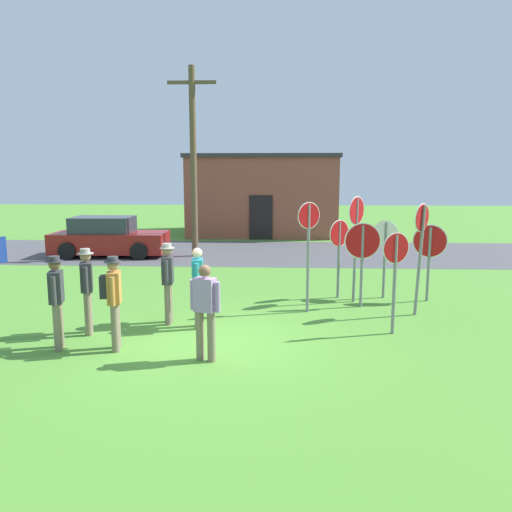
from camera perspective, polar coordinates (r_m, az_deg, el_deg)
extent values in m
plane|color=#518E33|center=(9.95, -5.10, -9.69)|extent=(80.00, 80.00, 0.00)
cube|color=#4C4C51|center=(20.71, -0.86, 0.40)|extent=(60.00, 6.40, 0.01)
cube|color=brown|center=(27.05, 0.78, 6.62)|extent=(7.33, 5.25, 3.86)
cube|color=#383333|center=(27.03, 0.79, 10.92)|extent=(7.53, 5.45, 0.20)
cube|color=black|center=(24.47, 0.55, 4.26)|extent=(1.10, 0.08, 2.10)
cylinder|color=brown|center=(19.74, -6.93, 10.13)|extent=(0.24, 0.24, 7.03)
cube|color=brown|center=(20.00, -7.11, 18.51)|extent=(1.80, 0.12, 0.12)
cube|color=maroon|center=(20.62, -15.81, 1.48)|extent=(4.34, 1.91, 0.76)
cube|color=#2D333D|center=(20.61, -16.56, 3.35)|extent=(2.27, 1.59, 0.60)
cylinder|color=black|center=(21.16, -11.62, 1.27)|extent=(0.65, 0.24, 0.64)
cylinder|color=black|center=(19.43, -12.81, 0.51)|extent=(0.65, 0.24, 0.64)
cylinder|color=black|center=(21.91, -18.43, 1.25)|extent=(0.65, 0.24, 0.64)
cylinder|color=black|center=(20.25, -20.14, 0.52)|extent=(0.65, 0.24, 0.64)
cylinder|color=slate|center=(13.37, 9.12, -0.45)|extent=(0.10, 0.10, 1.97)
cylinder|color=white|center=(13.28, 9.20, 2.50)|extent=(0.53, 0.47, 0.70)
cylinder|color=#B70F14|center=(13.27, 9.23, 2.49)|extent=(0.50, 0.44, 0.65)
cylinder|color=slate|center=(13.55, 18.54, -0.90)|extent=(0.10, 0.17, 1.88)
cylinder|color=white|center=(13.46, 18.68, 1.57)|extent=(0.83, 0.24, 0.84)
cylinder|color=#B70F14|center=(13.45, 18.68, 1.56)|extent=(0.77, 0.23, 0.78)
cylinder|color=slate|center=(13.60, 14.02, -0.49)|extent=(0.10, 0.10, 1.95)
cylinder|color=white|center=(13.50, 14.14, 2.42)|extent=(0.57, 0.38, 0.67)
cylinder|color=#B70F14|center=(13.51, 14.15, 2.42)|extent=(0.53, 0.36, 0.62)
cylinder|color=slate|center=(11.88, 5.78, -0.31)|extent=(0.10, 0.10, 2.50)
cylinder|color=white|center=(11.75, 5.86, 4.48)|extent=(0.52, 0.35, 0.61)
cylinder|color=#B70F14|center=(11.75, 5.89, 4.48)|extent=(0.48, 0.33, 0.57)
cylinder|color=slate|center=(12.10, 17.64, -0.57)|extent=(0.18, 0.17, 2.49)
cylinder|color=white|center=(11.97, 17.87, 4.06)|extent=(0.45, 0.50, 0.64)
cylinder|color=#B70F14|center=(11.97, 17.91, 4.06)|extent=(0.42, 0.47, 0.59)
cylinder|color=slate|center=(12.96, 10.92, 0.55)|extent=(0.12, 0.12, 2.58)
cylinder|color=white|center=(12.85, 11.05, 4.94)|extent=(0.45, 0.57, 0.71)
cylinder|color=#B70F14|center=(12.84, 11.09, 4.94)|extent=(0.42, 0.53, 0.66)
cylinder|color=slate|center=(10.63, 15.04, -3.11)|extent=(0.09, 0.09, 2.01)
cylinder|color=white|center=(10.50, 15.21, 0.85)|extent=(0.57, 0.29, 0.63)
cylinder|color=#B70F14|center=(10.49, 15.25, 0.84)|extent=(0.53, 0.27, 0.58)
cylinder|color=slate|center=(12.57, 11.61, -1.16)|extent=(0.07, 0.07, 1.97)
cylinder|color=white|center=(12.47, 11.70, 1.64)|extent=(0.88, 0.07, 0.88)
cylinder|color=#B70F14|center=(12.46, 11.71, 1.63)|extent=(0.81, 0.07, 0.81)
cylinder|color=#7A6B56|center=(9.07, -6.21, -8.70)|extent=(0.14, 0.14, 0.88)
cylinder|color=#7A6B56|center=(8.97, -4.96, -8.89)|extent=(0.14, 0.14, 0.88)
cube|color=#9E7AB2|center=(8.82, -5.66, -4.28)|extent=(0.41, 0.33, 0.58)
cylinder|color=#9E7AB2|center=(8.93, -7.02, -4.25)|extent=(0.09, 0.09, 0.52)
cylinder|color=#9E7AB2|center=(8.71, -4.27, -4.56)|extent=(0.09, 0.09, 0.52)
sphere|color=brown|center=(8.73, -5.71, -1.63)|extent=(0.21, 0.21, 0.21)
cylinder|color=#7A6B56|center=(11.35, -9.57, -5.05)|extent=(0.14, 0.14, 0.88)
cylinder|color=#7A6B56|center=(11.14, -9.71, -5.33)|extent=(0.14, 0.14, 0.88)
cube|color=#333338|center=(11.09, -9.74, -1.54)|extent=(0.25, 0.38, 0.58)
cylinder|color=#333338|center=(11.32, -9.59, -1.40)|extent=(0.09, 0.09, 0.52)
cylinder|color=#333338|center=(10.86, -9.90, -1.88)|extent=(0.09, 0.09, 0.52)
sphere|color=#9E7051|center=(11.02, -9.80, 0.58)|extent=(0.21, 0.21, 0.21)
cylinder|color=gray|center=(11.01, -9.81, 0.88)|extent=(0.31, 0.31, 0.02)
cylinder|color=gray|center=(11.00, -9.82, 1.14)|extent=(0.19, 0.19, 0.09)
cylinder|color=#7A6B56|center=(10.30, -20.89, -7.05)|extent=(0.14, 0.14, 0.88)
cylinder|color=#7A6B56|center=(10.09, -21.10, -7.40)|extent=(0.14, 0.14, 0.88)
cube|color=#333338|center=(10.02, -21.24, -3.22)|extent=(0.30, 0.40, 0.58)
cylinder|color=#333338|center=(10.26, -21.00, -3.04)|extent=(0.09, 0.09, 0.52)
cylinder|color=#333338|center=(9.80, -21.47, -3.63)|extent=(0.09, 0.09, 0.52)
sphere|color=brown|center=(9.94, -21.38, -0.88)|extent=(0.21, 0.21, 0.21)
cylinder|color=#333338|center=(9.93, -21.40, -0.55)|extent=(0.32, 0.31, 0.02)
cylinder|color=#333338|center=(9.93, -21.42, -0.27)|extent=(0.19, 0.19, 0.09)
cylinder|color=#7A6B56|center=(11.03, -18.00, -5.81)|extent=(0.14, 0.14, 0.88)
cylinder|color=#7A6B56|center=(10.82, -18.07, -6.11)|extent=(0.14, 0.14, 0.88)
cube|color=#333338|center=(10.76, -18.23, -2.21)|extent=(0.32, 0.41, 0.58)
cylinder|color=#333338|center=(11.00, -18.15, -2.07)|extent=(0.09, 0.09, 0.52)
cylinder|color=#333338|center=(10.53, -18.31, -2.57)|extent=(0.09, 0.09, 0.52)
sphere|color=#9E7051|center=(10.69, -18.34, -0.03)|extent=(0.21, 0.21, 0.21)
cylinder|color=gray|center=(10.68, -18.36, 0.28)|extent=(0.32, 0.31, 0.02)
cylinder|color=gray|center=(10.67, -18.37, 0.54)|extent=(0.19, 0.19, 0.09)
cylinder|color=#7A6B56|center=(9.94, -15.16, -7.35)|extent=(0.14, 0.14, 0.88)
cylinder|color=#7A6B56|center=(9.73, -15.32, -7.72)|extent=(0.14, 0.14, 0.88)
cube|color=#B27533|center=(9.65, -15.42, -3.38)|extent=(0.28, 0.39, 0.58)
cylinder|color=#B27533|center=(9.89, -15.24, -3.18)|extent=(0.09, 0.09, 0.52)
cylinder|color=#B27533|center=(9.42, -15.60, -3.82)|extent=(0.09, 0.09, 0.52)
sphere|color=#9E7051|center=(9.57, -15.53, -0.95)|extent=(0.21, 0.21, 0.21)
cylinder|color=#333338|center=(9.56, -15.55, -0.61)|extent=(0.31, 0.31, 0.02)
cylinder|color=#333338|center=(9.55, -15.56, -0.32)|extent=(0.19, 0.19, 0.09)
cube|color=#232328|center=(9.67, -16.43, -3.28)|extent=(0.19, 0.28, 0.40)
cylinder|color=#7A6B56|center=(10.97, -6.38, -5.48)|extent=(0.14, 0.14, 0.88)
cylinder|color=#7A6B56|center=(10.76, -6.43, -5.78)|extent=(0.14, 0.14, 0.88)
cube|color=teal|center=(10.70, -6.48, -1.85)|extent=(0.26, 0.38, 0.58)
cylinder|color=teal|center=(10.94, -6.42, -1.71)|extent=(0.09, 0.09, 0.52)
cylinder|color=teal|center=(10.47, -6.54, -2.22)|extent=(0.09, 0.09, 0.52)
sphere|color=beige|center=(10.63, -6.52, 0.34)|extent=(0.21, 0.21, 0.21)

